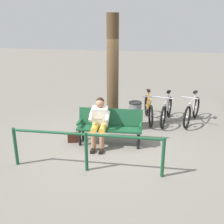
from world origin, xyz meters
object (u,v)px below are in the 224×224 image
tree_trunk (113,75)px  bicycle_silver (149,110)px  bench (110,124)px  litter_bin (135,115)px  handbag (74,138)px  bicycle_purple (166,111)px  person_reading (99,120)px  bicycle_red (192,111)px

tree_trunk → bicycle_silver: (-0.95, -0.82, -1.21)m
bench → tree_trunk: 1.41m
litter_bin → handbag: bearing=39.8°
bench → litter_bin: size_ratio=2.05×
tree_trunk → bicycle_purple: bearing=-151.5°
person_reading → bicycle_red: person_reading is taller
bench → person_reading: size_ratio=1.36×
bench → bicycle_purple: size_ratio=0.98×
litter_bin → bicycle_silver: size_ratio=0.48×
handbag → bicycle_red: (-3.04, -2.00, 0.24)m
bicycle_red → bicycle_silver: (1.29, 0.11, 0.00)m
handbag → bicycle_red: size_ratio=0.19×
bicycle_red → bench: bearing=-29.7°
bench → bicycle_purple: bicycle_purple is taller
litter_bin → bicycle_silver: bearing=-115.2°
litter_bin → tree_trunk: bearing=10.9°
bench → handbag: 1.01m
bench → bicycle_silver: bicycle_silver is taller
bicycle_red → bicycle_purple: bearing=-61.5°
bench → bicycle_red: bicycle_red is taller
bicycle_silver → tree_trunk: bearing=-60.5°
tree_trunk → litter_bin: tree_trunk is taller
bicycle_red → bicycle_purple: 0.76m
person_reading → bicycle_purple: size_ratio=0.72×
bicycle_red → bicycle_purple: same height
bicycle_purple → tree_trunk: bearing=-51.9°
bicycle_red → bicycle_silver: 1.29m
handbag → litter_bin: (-1.42, -1.19, 0.28)m
handbag → litter_bin: bearing=-140.2°
person_reading → litter_bin: 1.45m
litter_bin → bicycle_red: size_ratio=0.49×
bench → bicycle_silver: size_ratio=0.98×
handbag → tree_trunk: bearing=-126.8°
litter_bin → bicycle_silver: (-0.33, -0.70, -0.04)m
bench → litter_bin: 1.17m
person_reading → litter_bin: (-0.73, -1.22, -0.27)m
bench → bicycle_red: size_ratio=1.01×
person_reading → bicycle_silver: size_ratio=0.72×
tree_trunk → bench: bearing=97.3°
bench → tree_trunk: (0.12, -0.93, 1.06)m
handbag → bicycle_purple: bicycle_purple is taller
handbag → tree_trunk: (-0.80, -1.07, 1.45)m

